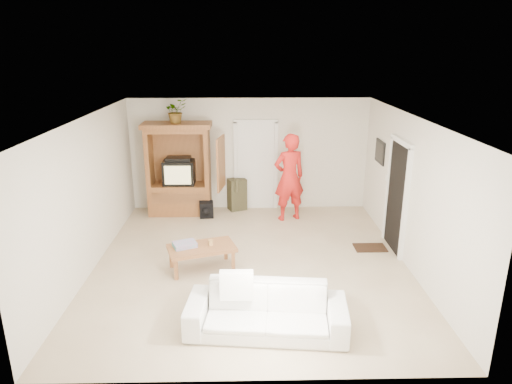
% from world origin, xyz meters
% --- Properties ---
extents(floor, '(6.00, 6.00, 0.00)m').
position_xyz_m(floor, '(0.00, 0.00, 0.00)').
color(floor, tan).
rests_on(floor, ground).
extents(ceiling, '(6.00, 6.00, 0.00)m').
position_xyz_m(ceiling, '(0.00, 0.00, 2.60)').
color(ceiling, white).
rests_on(ceiling, floor).
extents(wall_back, '(5.50, 0.00, 5.50)m').
position_xyz_m(wall_back, '(0.00, 3.00, 1.30)').
color(wall_back, silver).
rests_on(wall_back, floor).
extents(wall_front, '(5.50, 0.00, 5.50)m').
position_xyz_m(wall_front, '(0.00, -3.00, 1.30)').
color(wall_front, silver).
rests_on(wall_front, floor).
extents(wall_left, '(0.00, 6.00, 6.00)m').
position_xyz_m(wall_left, '(-2.75, 0.00, 1.30)').
color(wall_left, silver).
rests_on(wall_left, floor).
extents(wall_right, '(0.00, 6.00, 6.00)m').
position_xyz_m(wall_right, '(2.75, 0.00, 1.30)').
color(wall_right, silver).
rests_on(wall_right, floor).
extents(armoire, '(1.82, 1.14, 2.10)m').
position_xyz_m(armoire, '(-1.58, 2.66, 0.91)').
color(armoire, '#98572F').
rests_on(armoire, floor).
extents(door_back, '(0.85, 0.05, 2.04)m').
position_xyz_m(door_back, '(0.15, 2.97, 1.02)').
color(door_back, white).
rests_on(door_back, floor).
extents(doorway_right, '(0.05, 0.90, 2.04)m').
position_xyz_m(doorway_right, '(2.73, 0.60, 1.02)').
color(doorway_right, black).
rests_on(doorway_right, floor).
extents(framed_picture, '(0.03, 0.60, 0.48)m').
position_xyz_m(framed_picture, '(2.73, 1.90, 1.60)').
color(framed_picture, black).
rests_on(framed_picture, wall_right).
extents(doormat, '(0.60, 0.40, 0.02)m').
position_xyz_m(doormat, '(2.30, 0.60, 0.01)').
color(doormat, '#382316').
rests_on(doormat, floor).
extents(plant, '(0.63, 0.62, 0.53)m').
position_xyz_m(plant, '(-1.60, 2.63, 2.36)').
color(plant, '#4C7238').
rests_on(plant, armoire).
extents(man, '(0.82, 0.66, 1.94)m').
position_xyz_m(man, '(0.86, 2.20, 0.97)').
color(man, red).
rests_on(man, floor).
extents(sofa, '(2.22, 1.05, 0.63)m').
position_xyz_m(sofa, '(0.19, -2.02, 0.31)').
color(sofa, silver).
rests_on(sofa, floor).
extents(coffee_table, '(1.27, 0.94, 0.42)m').
position_xyz_m(coffee_table, '(-0.85, -0.18, 0.37)').
color(coffee_table, '#915E32').
rests_on(coffee_table, floor).
extents(towel, '(0.46, 0.41, 0.08)m').
position_xyz_m(towel, '(-1.14, -0.18, 0.46)').
color(towel, '#D94899').
rests_on(towel, coffee_table).
extents(candle, '(0.08, 0.08, 0.10)m').
position_xyz_m(candle, '(-0.70, -0.13, 0.47)').
color(candle, tan).
rests_on(candle, coffee_table).
extents(backpack_black, '(0.33, 0.22, 0.38)m').
position_xyz_m(backpack_black, '(-0.98, 2.29, 0.19)').
color(backpack_black, black).
rests_on(backpack_black, floor).
extents(backpack_olive, '(0.48, 0.43, 0.75)m').
position_xyz_m(backpack_olive, '(-0.29, 2.85, 0.38)').
color(backpack_olive, '#47442B').
rests_on(backpack_olive, floor).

